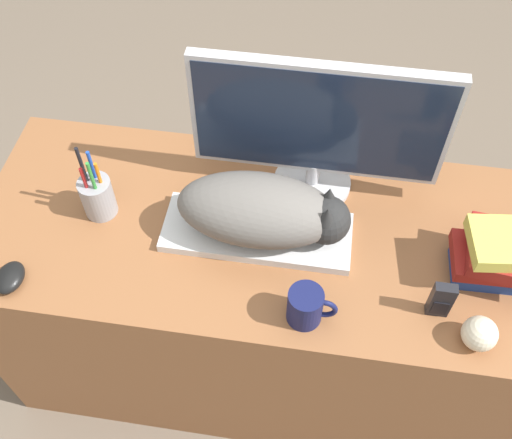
# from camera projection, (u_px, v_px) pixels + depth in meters

# --- Properties ---
(desk) EXTENTS (1.43, 0.61, 0.72)m
(desk) POSITION_uv_depth(u_px,v_px,m) (256.00, 300.00, 1.79)
(desk) COLOR brown
(desk) RESTS_ON ground_plane
(keyboard) EXTENTS (0.47, 0.17, 0.02)m
(keyboard) POSITION_uv_depth(u_px,v_px,m) (257.00, 232.00, 1.49)
(keyboard) COLOR silver
(keyboard) RESTS_ON desk
(cat) EXTENTS (0.42, 0.20, 0.16)m
(cat) POSITION_uv_depth(u_px,v_px,m) (266.00, 211.00, 1.41)
(cat) COLOR #66605B
(cat) RESTS_ON keyboard
(monitor) EXTENTS (0.61, 0.20, 0.40)m
(monitor) POSITION_uv_depth(u_px,v_px,m) (318.00, 126.00, 1.42)
(monitor) COLOR #B7B7BC
(monitor) RESTS_ON desk
(computer_mouse) EXTENTS (0.07, 0.09, 0.04)m
(computer_mouse) POSITION_uv_depth(u_px,v_px,m) (10.00, 278.00, 1.40)
(computer_mouse) COLOR black
(computer_mouse) RESTS_ON desk
(coffee_mug) EXTENTS (0.11, 0.08, 0.10)m
(coffee_mug) POSITION_uv_depth(u_px,v_px,m) (306.00, 306.00, 1.32)
(coffee_mug) COLOR #141947
(coffee_mug) RESTS_ON desk
(pen_cup) EXTENTS (0.08, 0.08, 0.22)m
(pen_cup) POSITION_uv_depth(u_px,v_px,m) (97.00, 196.00, 1.49)
(pen_cup) COLOR #939399
(pen_cup) RESTS_ON desk
(baseball) EXTENTS (0.08, 0.08, 0.08)m
(baseball) POSITION_uv_depth(u_px,v_px,m) (480.00, 334.00, 1.29)
(baseball) COLOR beige
(baseball) RESTS_ON desk
(phone) EXTENTS (0.05, 0.03, 0.11)m
(phone) POSITION_uv_depth(u_px,v_px,m) (441.00, 300.00, 1.32)
(phone) COLOR black
(phone) RESTS_ON desk
(book_stack) EXTENTS (0.21, 0.18, 0.14)m
(book_stack) POSITION_uv_depth(u_px,v_px,m) (501.00, 255.00, 1.37)
(book_stack) COLOR navy
(book_stack) RESTS_ON desk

